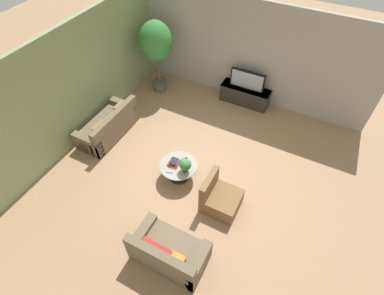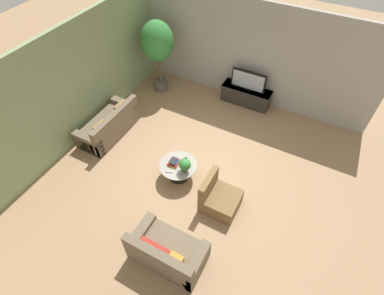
% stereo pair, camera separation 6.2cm
% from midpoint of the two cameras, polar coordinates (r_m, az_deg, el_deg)
% --- Properties ---
extents(ground_plane, '(24.00, 24.00, 0.00)m').
position_cam_midpoint_polar(ground_plane, '(7.73, 0.58, -3.09)').
color(ground_plane, '#9E7A56').
extents(back_wall_stone, '(7.40, 0.12, 3.00)m').
position_cam_midpoint_polar(back_wall_stone, '(9.11, 10.67, 17.36)').
color(back_wall_stone, '#A39E93').
rests_on(back_wall_stone, ground).
extents(side_wall_left, '(0.12, 7.40, 3.00)m').
position_cam_midpoint_polar(side_wall_left, '(8.43, -19.22, 12.73)').
color(side_wall_left, gray).
rests_on(side_wall_left, ground).
extents(media_console, '(1.51, 0.50, 0.55)m').
position_cam_midpoint_polar(media_console, '(9.46, 10.43, 9.74)').
color(media_console, '#2D2823').
rests_on(media_console, ground).
extents(television, '(1.04, 0.13, 0.57)m').
position_cam_midpoint_polar(television, '(9.15, 10.89, 12.42)').
color(television, black).
rests_on(television, media_console).
extents(coffee_table, '(0.90, 0.90, 0.45)m').
position_cam_midpoint_polar(coffee_table, '(7.24, -2.37, -4.02)').
color(coffee_table, black).
rests_on(coffee_table, ground).
extents(couch_by_wall, '(0.84, 1.80, 0.84)m').
position_cam_midpoint_polar(couch_by_wall, '(8.59, -15.25, 4.12)').
color(couch_by_wall, brown).
rests_on(couch_by_wall, ground).
extents(couch_near_entry, '(1.46, 0.84, 0.84)m').
position_cam_midpoint_polar(couch_near_entry, '(6.21, -4.48, -19.21)').
color(couch_near_entry, brown).
rests_on(couch_near_entry, ground).
extents(armchair_wicker, '(0.80, 0.76, 0.86)m').
position_cam_midpoint_polar(armchair_wicker, '(6.82, 5.39, -9.59)').
color(armchair_wicker, brown).
rests_on(armchair_wicker, ground).
extents(potted_palm_tall, '(0.96, 0.96, 2.28)m').
position_cam_midpoint_polar(potted_palm_tall, '(9.25, -6.43, 19.00)').
color(potted_palm_tall, '#514C47').
rests_on(potted_palm_tall, ground).
extents(potted_plant_tabletop, '(0.28, 0.28, 0.37)m').
position_cam_midpoint_polar(potted_plant_tabletop, '(6.85, -1.10, -3.31)').
color(potted_plant_tabletop, '#514C47').
rests_on(potted_plant_tabletop, coffee_table).
extents(book_stack, '(0.28, 0.29, 0.10)m').
position_cam_midpoint_polar(book_stack, '(7.13, -3.24, -2.81)').
color(book_stack, gold).
rests_on(book_stack, coffee_table).
extents(remote_black, '(0.12, 0.16, 0.02)m').
position_cam_midpoint_polar(remote_black, '(7.23, -1.29, -2.21)').
color(remote_black, black).
rests_on(remote_black, coffee_table).
extents(remote_silver, '(0.16, 0.09, 0.02)m').
position_cam_midpoint_polar(remote_silver, '(7.00, -4.16, -4.63)').
color(remote_silver, gray).
rests_on(remote_silver, coffee_table).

